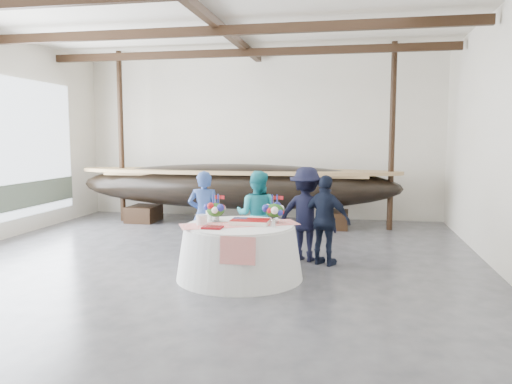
# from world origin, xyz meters

# --- Properties ---
(floor) EXTENTS (10.00, 12.00, 0.01)m
(floor) POSITION_xyz_m (0.00, 0.00, 0.00)
(floor) COLOR #3D3D42
(floor) RESTS_ON ground
(wall_back) EXTENTS (10.00, 0.02, 4.50)m
(wall_back) POSITION_xyz_m (0.00, 6.00, 2.25)
(wall_back) COLOR silver
(wall_back) RESTS_ON ground
(pavilion_structure) EXTENTS (9.80, 11.76, 4.50)m
(pavilion_structure) POSITION_xyz_m (0.00, 0.80, 4.00)
(pavilion_structure) COLOR black
(pavilion_structure) RESTS_ON ground
(longboat_display) EXTENTS (8.40, 1.68, 1.58)m
(longboat_display) POSITION_xyz_m (-0.39, 4.60, 1.01)
(longboat_display) COLOR black
(longboat_display) RESTS_ON ground
(banquet_table) EXTENTS (2.04, 2.04, 0.87)m
(banquet_table) POSITION_xyz_m (0.82, -0.17, 0.43)
(banquet_table) COLOR silver
(banquet_table) RESTS_ON ground
(tabletop_items) EXTENTS (1.93, 1.31, 0.40)m
(tabletop_items) POSITION_xyz_m (0.81, -0.02, 1.02)
(tabletop_items) COLOR red
(tabletop_items) RESTS_ON banquet_table
(guest_woman_blue) EXTENTS (0.63, 0.45, 1.65)m
(guest_woman_blue) POSITION_xyz_m (-0.07, 0.83, 0.83)
(guest_woman_blue) COLOR navy
(guest_woman_blue) RESTS_ON ground
(guest_woman_teal) EXTENTS (0.85, 0.69, 1.64)m
(guest_woman_teal) POSITION_xyz_m (0.86, 1.12, 0.82)
(guest_woman_teal) COLOR teal
(guest_woman_teal) RESTS_ON ground
(guest_man_left) EXTENTS (1.23, 0.88, 1.72)m
(guest_man_left) POSITION_xyz_m (1.76, 1.17, 0.86)
(guest_man_left) COLOR black
(guest_man_left) RESTS_ON ground
(guest_man_right) EXTENTS (1.02, 0.75, 1.60)m
(guest_man_right) POSITION_xyz_m (2.13, 0.90, 0.80)
(guest_man_right) COLOR black
(guest_man_right) RESTS_ON ground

